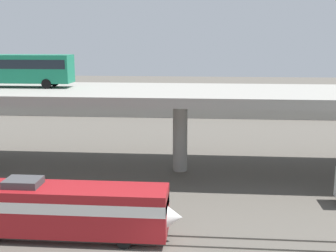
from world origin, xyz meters
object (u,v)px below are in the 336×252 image
parked_car_3 (122,99)px  parked_car_2 (290,98)px  parked_car_0 (69,97)px  parked_car_1 (177,99)px  train_locomotive (71,208)px  transit_bus_on_overpass (15,68)px

parked_car_3 → parked_car_2: bearing=-174.8°
parked_car_0 → parked_car_1: bearing=-1.5°
train_locomotive → parked_car_1: bearing=85.4°
transit_bus_on_overpass → parked_car_3: bearing=-98.2°
train_locomotive → parked_car_3: train_locomotive is taller
parked_car_0 → parked_car_3: 10.37m
parked_car_0 → parked_car_2: bearing=3.0°
transit_bus_on_overpass → parked_car_0: size_ratio=2.84×
transit_bus_on_overpass → parked_car_2: 51.76m
parked_car_1 → parked_car_3: (-10.11, -0.14, 0.00)m
parked_car_1 → parked_car_3: bearing=-179.2°
parked_car_0 → parked_car_2: 41.37m
train_locomotive → transit_bus_on_overpass: size_ratio=1.32×
parked_car_2 → parked_car_3: same height
parked_car_3 → parked_car_1: bearing=-179.2°
transit_bus_on_overpass → parked_car_3: 34.98m
train_locomotive → parked_car_0: train_locomotive is taller
train_locomotive → parked_car_1: size_ratio=3.95×
train_locomotive → parked_car_0: bearing=107.7°
train_locomotive → parked_car_2: train_locomotive is taller
transit_bus_on_overpass → parked_car_3: (4.84, 33.71, -7.97)m
parked_car_0 → parked_car_3: size_ratio=0.92×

